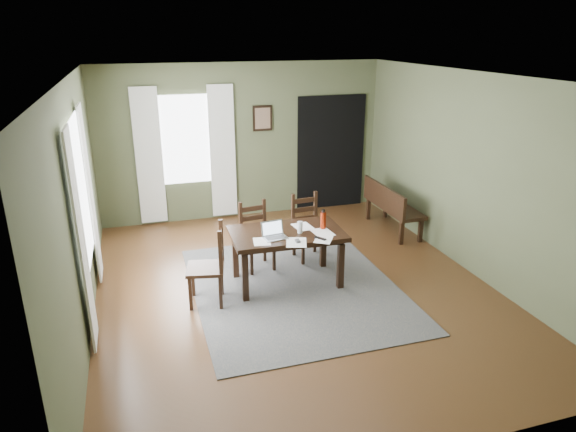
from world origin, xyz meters
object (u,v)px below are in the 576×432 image
object	(u,v)px
chair_back_left	(256,237)
bench	(390,204)
dining_table	(287,238)
chair_end	(210,266)
water_bottle	(323,220)
laptop	(274,233)
chair_back_right	(308,228)

from	to	relation	value
chair_back_left	bench	world-z (taller)	chair_back_left
dining_table	bench	distance (m)	2.58
chair_end	water_bottle	xyz separation A→B (m)	(1.54, 0.21, 0.36)
bench	laptop	bearing A→B (deg)	121.26
water_bottle	laptop	bearing A→B (deg)	-171.62
chair_back_left	chair_back_right	size ratio (longest dim) A/B	0.99
chair_back_right	bench	xyz separation A→B (m)	(1.67, 0.63, 0.00)
chair_back_left	laptop	bearing A→B (deg)	-93.89
laptop	bench	bearing A→B (deg)	23.91
chair_end	bench	distance (m)	3.61
chair_end	chair_back_left	distance (m)	1.14
laptop	water_bottle	size ratio (longest dim) A/B	1.21
dining_table	water_bottle	distance (m)	0.53
chair_end	bench	world-z (taller)	chair_end
chair_back_left	water_bottle	xyz separation A→B (m)	(0.75, -0.62, 0.39)
chair_back_left	water_bottle	bearing A→B (deg)	-47.87
dining_table	laptop	distance (m)	0.29
dining_table	chair_back_left	distance (m)	0.67
water_bottle	chair_end	bearing A→B (deg)	-172.35
chair_back_left	water_bottle	size ratio (longest dim) A/B	3.62
dining_table	water_bottle	bearing A→B (deg)	-2.61
chair_back_right	laptop	world-z (taller)	chair_back_right
dining_table	bench	size ratio (longest dim) A/B	1.05
dining_table	chair_back_right	xyz separation A→B (m)	(0.53, 0.70, -0.18)
chair_end	chair_back_right	xyz separation A→B (m)	(1.58, 0.94, -0.03)
dining_table	laptop	size ratio (longest dim) A/B	4.63
laptop	chair_end	bearing A→B (deg)	179.69
chair_end	chair_back_left	xyz separation A→B (m)	(0.78, 0.83, -0.03)
chair_back_left	chair_back_right	world-z (taller)	chair_back_right
chair_back_right	bench	bearing A→B (deg)	15.99
dining_table	chair_back_right	world-z (taller)	chair_back_right
dining_table	chair_end	world-z (taller)	chair_end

